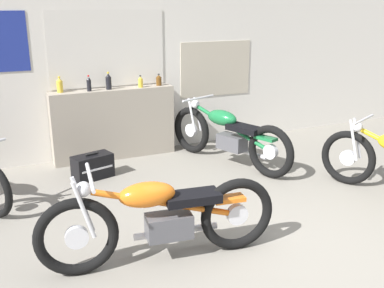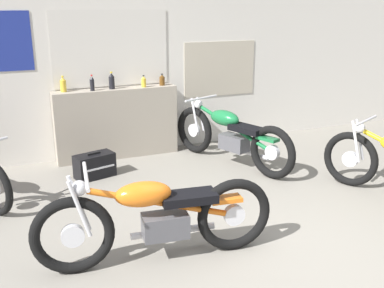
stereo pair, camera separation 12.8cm
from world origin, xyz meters
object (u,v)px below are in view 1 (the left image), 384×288
at_px(bottle_leftmost, 60,85).
at_px(hard_case_black, 93,166).
at_px(motorcycle_green, 228,136).
at_px(bottle_rightmost, 159,80).
at_px(bottle_right_center, 141,82).
at_px(motorcycle_orange, 161,218).
at_px(bottle_center, 109,82).
at_px(bottle_left_center, 89,84).

height_order(bottle_leftmost, hard_case_black, bottle_leftmost).
relative_size(bottle_leftmost, motorcycle_green, 0.11).
xyz_separation_m(bottle_leftmost, bottle_rightmost, (1.45, -0.04, -0.02)).
bearing_deg(bottle_right_center, motorcycle_orange, -105.04).
distance_m(bottle_leftmost, bottle_right_center, 1.15).
height_order(bottle_leftmost, bottle_rightmost, bottle_leftmost).
bearing_deg(bottle_center, bottle_left_center, -175.07).
bearing_deg(bottle_center, motorcycle_green, -33.36).
bearing_deg(bottle_center, bottle_rightmost, 0.22).
relative_size(bottle_leftmost, bottle_center, 0.89).
bearing_deg(hard_case_black, bottle_left_center, 76.78).
height_order(bottle_left_center, bottle_center, bottle_center).
distance_m(bottle_leftmost, motorcycle_orange, 3.14).
distance_m(bottle_leftmost, motorcycle_green, 2.47).
xyz_separation_m(bottle_center, hard_case_black, (-0.45, -0.71, -1.00)).
bearing_deg(bottle_rightmost, hard_case_black, -149.66).
xyz_separation_m(motorcycle_green, hard_case_black, (-1.91, 0.25, -0.27)).
bearing_deg(motorcycle_green, bottle_center, 146.64).
bearing_deg(bottle_left_center, motorcycle_green, -28.16).
bearing_deg(bottle_left_center, bottle_leftmost, 170.16).
xyz_separation_m(bottle_center, bottle_rightmost, (0.77, 0.00, -0.03)).
height_order(bottle_center, motorcycle_orange, bottle_center).
bearing_deg(bottle_right_center, hard_case_black, -143.76).
height_order(bottle_left_center, motorcycle_green, bottle_left_center).
xyz_separation_m(bottle_rightmost, motorcycle_green, (0.69, -0.96, -0.70)).
distance_m(bottle_center, motorcycle_orange, 3.10).
relative_size(bottle_leftmost, bottle_right_center, 1.26).
relative_size(bottle_right_center, motorcycle_orange, 0.08).
relative_size(bottle_center, hard_case_black, 0.44).
distance_m(bottle_left_center, bottle_center, 0.29).
xyz_separation_m(motorcycle_orange, hard_case_black, (-0.13, 2.28, -0.27)).
bearing_deg(motorcycle_orange, bottle_leftmost, 96.73).
bearing_deg(motorcycle_green, bottle_left_center, 151.84).
height_order(bottle_leftmost, bottle_center, bottle_center).
bearing_deg(motorcycle_green, motorcycle_orange, -131.32).
bearing_deg(motorcycle_orange, bottle_center, 83.83).
relative_size(bottle_left_center, motorcycle_green, 0.11).
height_order(bottle_left_center, bottle_right_center, bottle_left_center).
height_order(bottle_center, motorcycle_green, bottle_center).
xyz_separation_m(bottle_right_center, hard_case_black, (-0.92, -0.67, -0.96)).
height_order(bottle_right_center, hard_case_black, bottle_right_center).
bearing_deg(bottle_leftmost, bottle_right_center, -4.07).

